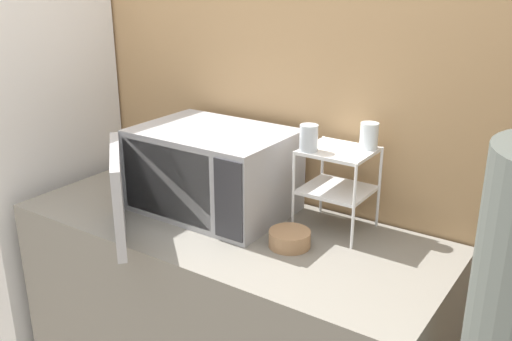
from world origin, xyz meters
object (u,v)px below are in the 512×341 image
dish_rack (338,172)px  glass_back_right (369,136)px  refrigerator (21,151)px  glass_front_left (309,138)px  microwave (209,172)px  bowl (290,239)px

dish_rack → glass_back_right: size_ratio=3.31×
dish_rack → refrigerator: bearing=-171.9°
glass_back_right → refrigerator: (-1.59, -0.28, -0.27)m
glass_front_left → refrigerator: bearing=-174.3°
refrigerator → glass_front_left: bearing=5.7°
glass_front_left → refrigerator: (-1.43, -0.14, -0.27)m
dish_rack → refrigerator: 1.53m
microwave → glass_front_left: bearing=7.8°
dish_rack → glass_front_left: (-0.08, -0.07, 0.13)m
glass_back_right → refrigerator: size_ratio=0.05×
microwave → dish_rack: 0.49m
glass_front_left → refrigerator: 1.46m
glass_front_left → glass_back_right: (0.16, 0.14, 0.00)m
microwave → dish_rack: microwave is taller
dish_rack → bowl: size_ratio=2.12×
microwave → glass_back_right: size_ratio=8.01×
dish_rack → glass_front_left: glass_front_left is taller
microwave → glass_front_left: glass_front_left is taller
glass_front_left → refrigerator: size_ratio=0.05×
glass_back_right → bowl: 0.44m
microwave → glass_back_right: 0.61m
bowl → refrigerator: size_ratio=0.07×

